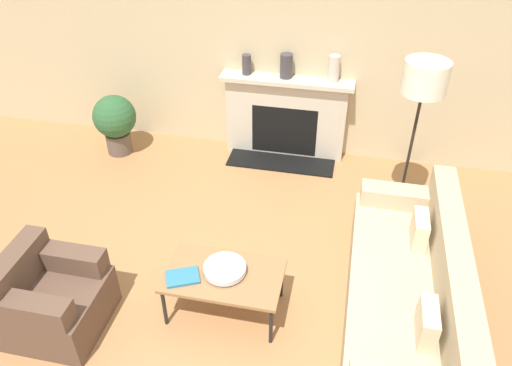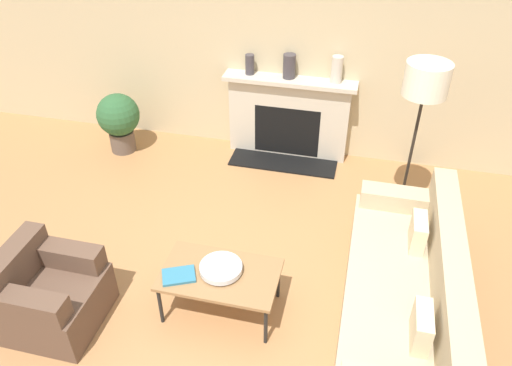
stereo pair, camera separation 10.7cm
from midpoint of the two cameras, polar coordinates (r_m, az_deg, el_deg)
ground_plane at (r=4.36m, az=-3.59°, el=-15.90°), size 18.00×18.00×0.00m
wall_back at (r=5.93m, az=4.31°, el=16.28°), size 18.00×0.06×2.90m
fireplace at (r=6.18m, az=4.22°, el=7.41°), size 1.58×0.59×1.02m
couch at (r=4.34m, az=17.40°, el=-12.11°), size 0.86×2.28×0.84m
armchair_near at (r=4.49m, az=-21.97°, el=-11.75°), size 0.73×0.73×0.72m
coffee_table at (r=4.18m, az=-3.40°, el=-10.58°), size 0.97×0.58×0.43m
bowl at (r=4.14m, az=-3.28°, el=-9.69°), size 0.35×0.35×0.07m
book at (r=4.15m, az=-8.09°, el=-10.44°), size 0.32×0.28×0.02m
floor_lamp at (r=4.86m, az=19.25°, el=9.69°), size 0.41×0.41×1.72m
mantel_vase_left at (r=6.00m, az=-0.20°, el=13.40°), size 0.11×0.11×0.24m
mantel_vase_center_left at (r=5.91m, az=4.35°, el=13.16°), size 0.15×0.15×0.28m
mantel_vase_center_right at (r=5.85m, az=9.75°, el=12.66°), size 0.13×0.13×0.31m
potted_plant at (r=6.46m, az=-14.95°, el=7.10°), size 0.53×0.53×0.77m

